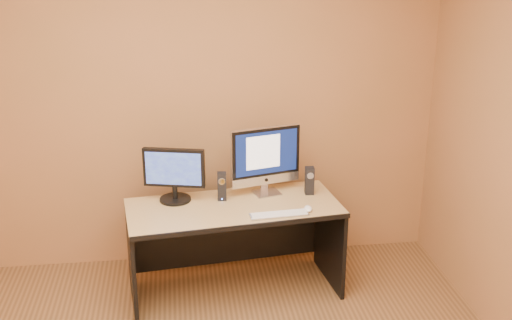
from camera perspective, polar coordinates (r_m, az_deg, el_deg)
The scene contains 10 objects.
walls at distance 2.90m, azimuth -7.00°, elevation -4.45°, with size 4.00×4.00×2.60m, color #9E663F, non-canonical shape.
desk at distance 4.60m, azimuth -1.94°, elevation -7.99°, with size 1.47×0.64×0.68m, color tan, non-canonical shape.
imac at distance 4.57m, azimuth 0.98°, elevation -0.08°, with size 0.52×0.19×0.51m, color silver, non-canonical shape.
second_monitor at distance 4.51m, azimuth -7.28°, elevation -1.34°, with size 0.44×0.22×0.39m, color black, non-canonical shape.
speaker_left at distance 4.53m, azimuth -3.05°, elevation -2.34°, with size 0.06×0.07×0.20m, color black, non-canonical shape.
speaker_right at distance 4.64m, azimuth 4.78°, elevation -1.84°, with size 0.06×0.07×0.20m, color black, non-canonical shape.
keyboard at distance 4.31m, azimuth 2.07°, elevation -4.85°, with size 0.39×0.11×0.02m, color #B7B8BC.
mouse at distance 4.39m, azimuth 4.65°, elevation -4.32°, with size 0.05×0.09×0.03m, color white.
cable_a at distance 4.74m, azimuth 1.21°, elevation -2.54°, with size 0.01×0.01×0.20m, color black.
cable_b at distance 4.72m, azimuth 0.77°, elevation -2.63°, with size 0.01×0.01×0.17m, color black.
Camera 1 is at (0.01, -2.65, 2.48)m, focal length 45.00 mm.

